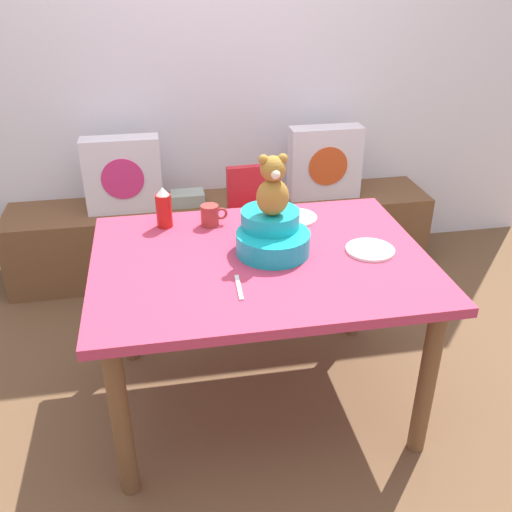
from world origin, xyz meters
The scene contains 15 objects.
ground_plane centered at (0.00, 0.00, 0.00)m, with size 8.00×8.00×0.00m, color brown.
back_wall centered at (0.00, 1.52, 1.30)m, with size 4.40×0.10×2.60m, color silver.
window_bench centered at (0.00, 1.25, 0.23)m, with size 2.60×0.44×0.46m, color brown.
pillow_floral_left centered at (-0.58, 1.23, 0.68)m, with size 0.44×0.15×0.44m.
pillow_floral_right centered at (0.63, 1.23, 0.68)m, with size 0.44×0.15×0.44m.
book_stack centered at (-0.21, 1.25, 0.50)m, with size 0.20×0.14×0.08m, color #9AAC9F.
dining_table centered at (0.00, 0.00, 0.64)m, with size 1.34×1.00×0.74m.
highchair centered at (0.15, 0.81, 0.52)m, with size 0.34×0.46×0.79m.
infant_seat_teal centered at (0.06, 0.05, 0.81)m, with size 0.30×0.33×0.16m.
teddy_bear centered at (0.06, 0.05, 1.02)m, with size 0.13×0.12×0.25m.
ketchup_bottle centered at (-0.37, 0.36, 0.83)m, with size 0.07×0.07×0.18m.
coffee_mug centered at (-0.16, 0.33, 0.79)m, with size 0.12×0.08×0.09m.
dinner_plate_near centered at (0.22, 0.33, 0.75)m, with size 0.20×0.20×0.01m, color white.
dinner_plate_far centered at (0.45, -0.03, 0.75)m, with size 0.20×0.20×0.01m, color white.
table_fork centered at (-0.12, -0.22, 0.74)m, with size 0.02×0.17×0.01m, color silver.
Camera 1 is at (-0.38, -1.97, 1.83)m, focal length 39.78 mm.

